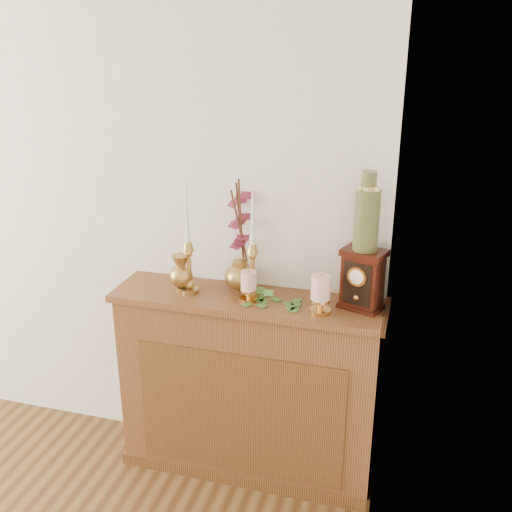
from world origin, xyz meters
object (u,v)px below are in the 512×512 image
(ginger_jar, at_px, (241,238))
(mantel_clock, at_px, (362,280))
(candlestick_center, at_px, (253,261))
(ceramic_vase, at_px, (367,215))
(bud_vase, at_px, (181,274))
(candlestick_left, at_px, (189,259))

(ginger_jar, bearing_deg, mantel_clock, -7.59)
(candlestick_center, relative_size, ceramic_vase, 1.47)
(ginger_jar, bearing_deg, ceramic_vase, -7.35)
(bud_vase, bearing_deg, candlestick_left, -8.22)
(candlestick_left, bearing_deg, ceramic_vase, 3.97)
(candlestick_left, height_order, mantel_clock, candlestick_left)
(candlestick_center, bearing_deg, ginger_jar, 137.50)
(candlestick_left, height_order, ceramic_vase, ceramic_vase)
(ginger_jar, bearing_deg, candlestick_center, -42.50)
(candlestick_left, xyz_separation_m, ginger_jar, (0.21, 0.13, 0.08))
(candlestick_center, bearing_deg, candlestick_left, -168.50)
(candlestick_left, relative_size, bud_vase, 2.85)
(candlestick_center, relative_size, ginger_jar, 0.92)
(mantel_clock, xyz_separation_m, ceramic_vase, (0.00, 0.00, 0.28))
(candlestick_left, relative_size, mantel_clock, 1.87)
(mantel_clock, bearing_deg, candlestick_left, -157.12)
(ginger_jar, xyz_separation_m, mantel_clock, (0.56, -0.07, -0.11))
(candlestick_left, distance_m, candlestick_center, 0.29)
(ginger_jar, xyz_separation_m, ceramic_vase, (0.56, -0.07, 0.17))
(ginger_jar, relative_size, mantel_clock, 2.02)
(candlestick_center, xyz_separation_m, ginger_jar, (-0.07, 0.07, 0.08))
(mantel_clock, relative_size, ceramic_vase, 0.80)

